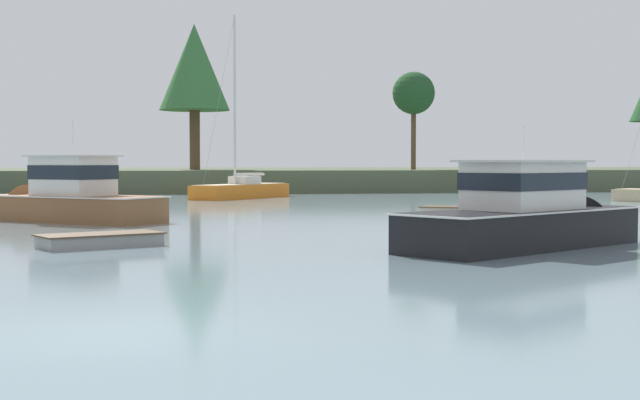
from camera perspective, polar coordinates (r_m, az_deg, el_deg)
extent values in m
plane|color=gray|center=(13.98, -13.15, -8.01)|extent=(480.14, 480.14, 0.00)
cube|color=#4C563D|center=(94.29, -10.25, 1.39)|extent=(216.06, 45.19, 1.85)
cube|color=black|center=(27.11, 12.61, -2.44)|extent=(8.64, 6.91, 1.76)
cone|color=black|center=(30.72, 17.17, -1.93)|extent=(3.32, 3.33, 2.41)
cube|color=silver|center=(27.05, 12.63, -0.64)|extent=(8.85, 7.09, 0.05)
cube|color=silver|center=(27.04, 12.67, 0.88)|extent=(3.95, 3.60, 1.38)
cube|color=#19232D|center=(27.04, 12.67, 1.17)|extent=(4.03, 3.67, 0.50)
cube|color=beige|center=(27.03, 12.68, 2.40)|extent=(4.47, 4.10, 0.06)
cylinder|color=silver|center=(27.04, 12.69, 3.51)|extent=(0.03, 0.03, 0.99)
cube|color=gray|center=(27.69, -13.65, -2.64)|extent=(3.75, 2.81, 0.53)
cube|color=brown|center=(27.67, -13.66, -2.10)|extent=(3.92, 2.97, 0.05)
cube|color=tan|center=(27.67, -13.66, -2.18)|extent=(0.62, 1.18, 0.03)
cube|color=beige|center=(44.11, 8.67, -0.76)|extent=(3.62, 3.03, 0.49)
cube|color=brown|center=(44.10, 8.67, -0.44)|extent=(3.80, 3.20, 0.05)
cube|color=tan|center=(44.10, 8.67, -0.49)|extent=(0.74, 1.10, 0.03)
cube|color=orange|center=(63.54, -4.99, 0.25)|extent=(7.55, 8.52, 1.62)
cube|color=#CCB78E|center=(63.51, -4.99, 1.00)|extent=(6.99, 7.92, 0.04)
cube|color=silver|center=(63.88, -4.76, 1.27)|extent=(2.41, 2.48, 0.55)
cylinder|color=silver|center=(63.04, -5.39, 6.29)|extent=(0.18, 0.18, 11.63)
cylinder|color=silver|center=(64.41, -4.44, 1.61)|extent=(2.43, 2.92, 0.15)
cylinder|color=silver|center=(64.41, -4.44, 1.66)|extent=(2.19, 2.63, 0.14)
cylinder|color=#999999|center=(61.55, -6.37, 6.36)|extent=(2.33, 2.85, 11.58)
cube|color=brown|center=(39.72, -15.23, -0.96)|extent=(7.96, 7.25, 1.72)
cone|color=brown|center=(42.61, -19.02, -0.78)|extent=(3.36, 3.40, 2.58)
cube|color=silver|center=(39.68, -15.24, 0.24)|extent=(8.16, 7.44, 0.05)
cube|color=silver|center=(39.66, -15.26, 1.46)|extent=(3.69, 3.60, 1.64)
cube|color=#19232D|center=(39.65, -15.26, 1.70)|extent=(3.76, 3.67, 0.59)
cube|color=beige|center=(39.65, -15.27, 2.69)|extent=(4.19, 4.11, 0.06)
cylinder|color=silver|center=(39.66, -15.28, 3.80)|extent=(0.03, 0.03, 1.48)
cylinder|color=brown|center=(80.88, -7.89, 4.95)|extent=(0.91, 0.91, 8.60)
cone|color=#336B38|center=(81.23, -7.91, 8.29)|extent=(6.21, 6.21, 7.59)
cylinder|color=brown|center=(81.41, 5.90, 4.02)|extent=(0.44, 0.44, 5.98)
sphere|color=#1E4723|center=(81.61, 5.91, 6.71)|extent=(3.78, 3.78, 3.78)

